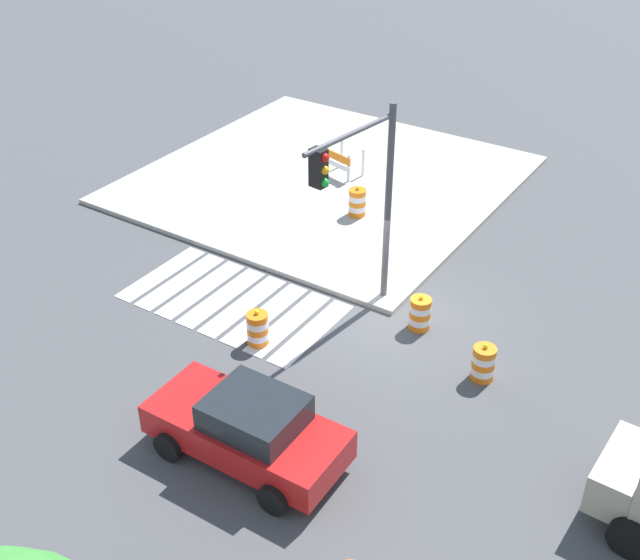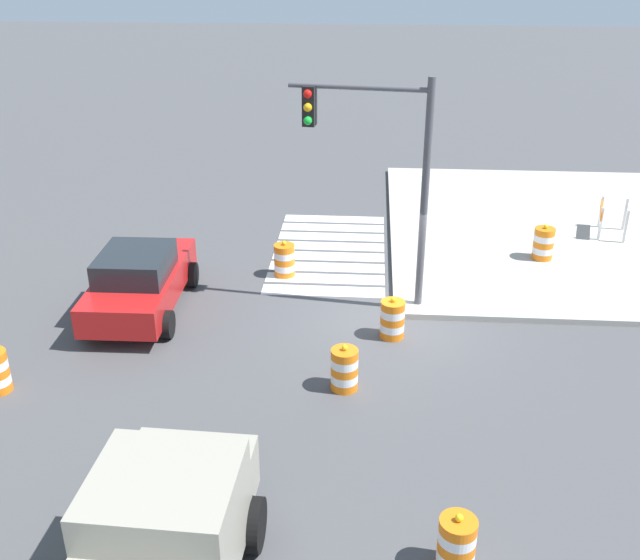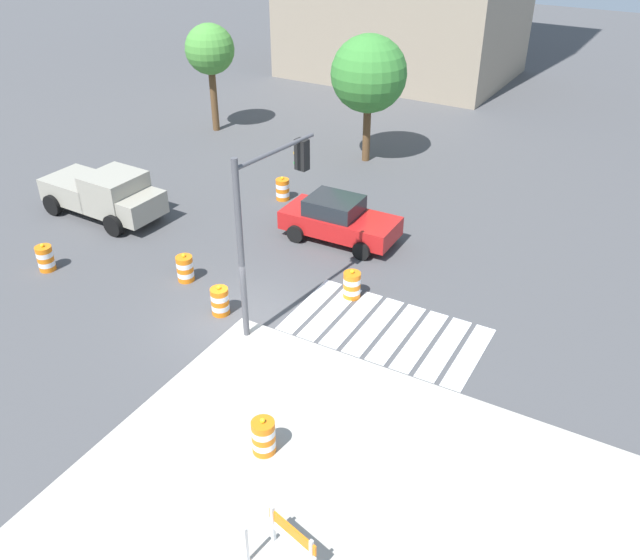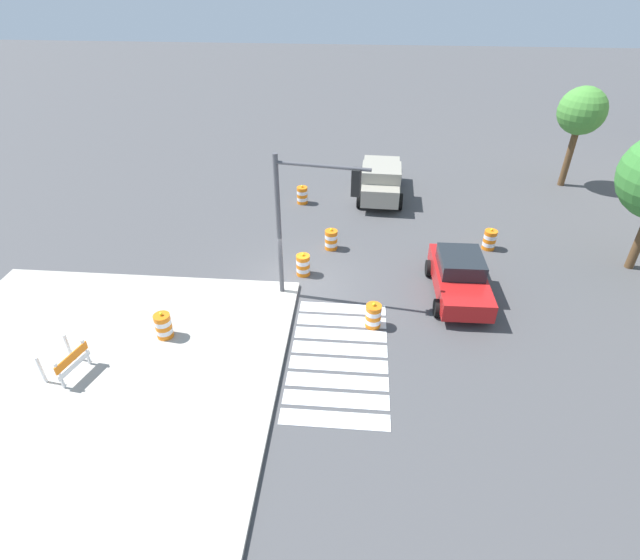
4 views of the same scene
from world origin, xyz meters
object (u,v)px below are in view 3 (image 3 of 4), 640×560
object	(u,v)px
pickup_truck	(106,194)
traffic_barrel_near_corner	(185,268)
traffic_barrel_crosswalk_end	(283,189)
traffic_barrel_median_far	(220,301)
sports_car	(339,219)
traffic_light_pole	(266,205)
street_tree_streetside_mid	(369,74)
traffic_barrel_median_near	(352,285)
traffic_barrel_on_sidewalk	(264,436)
street_tree_streetside_near	(210,50)
traffic_barrel_far_curb	(45,258)
construction_barricade	(286,542)

from	to	relation	value
pickup_truck	traffic_barrel_near_corner	size ratio (longest dim) A/B	5.12
traffic_barrel_crosswalk_end	traffic_barrel_median_far	distance (m)	8.52
sports_car	traffic_barrel_median_far	size ratio (longest dim) A/B	4.24
traffic_light_pole	street_tree_streetside_mid	size ratio (longest dim) A/B	0.95
traffic_barrel_median_near	traffic_barrel_on_sidewalk	size ratio (longest dim) A/B	1.00
pickup_truck	traffic_barrel_median_near	world-z (taller)	pickup_truck
pickup_truck	traffic_light_pole	world-z (taller)	traffic_light_pole
sports_car	traffic_barrel_near_corner	distance (m)	5.98
pickup_truck	street_tree_streetside_near	bearing A→B (deg)	103.73
traffic_barrel_crosswalk_end	traffic_barrel_far_curb	xyz separation A→B (m)	(-4.04, -8.86, 0.00)
sports_car	traffic_light_pole	size ratio (longest dim) A/B	0.79
traffic_barrel_near_corner	traffic_barrel_median_far	xyz separation A→B (m)	(2.20, -1.01, 0.00)
traffic_barrel_near_corner	traffic_light_pole	size ratio (longest dim) A/B	0.19
pickup_truck	street_tree_streetside_near	size ratio (longest dim) A/B	0.97
traffic_barrel_median_near	traffic_light_pole	size ratio (longest dim) A/B	0.19
construction_barricade	traffic_barrel_near_corner	bearing A→B (deg)	139.14
traffic_barrel_near_corner	traffic_barrel_far_curb	distance (m)	4.96
traffic_barrel_median_far	traffic_barrel_far_curb	size ratio (longest dim) A/B	1.00
traffic_barrel_near_corner	construction_barricade	xyz separation A→B (m)	(8.68, -7.51, 0.27)
traffic_barrel_median_far	traffic_barrel_near_corner	bearing A→B (deg)	155.36
traffic_barrel_median_near	traffic_barrel_far_curb	xyz separation A→B (m)	(-9.95, -3.65, 0.00)
traffic_barrel_on_sidewalk	street_tree_streetside_near	xyz separation A→B (m)	(-14.91, 17.90, 3.48)
traffic_barrel_crosswalk_end	traffic_barrel_on_sidewalk	world-z (taller)	traffic_barrel_on_sidewalk
construction_barricade	traffic_barrel_median_far	bearing A→B (deg)	134.91
traffic_barrel_near_corner	traffic_barrel_median_near	size ratio (longest dim) A/B	1.00
traffic_barrel_far_curb	traffic_light_pole	world-z (taller)	traffic_light_pole
traffic_barrel_median_far	street_tree_streetside_near	xyz separation A→B (m)	(-10.46, 13.64, 3.63)
sports_car	traffic_barrel_median_near	xyz separation A→B (m)	(2.24, -3.28, -0.36)
pickup_truck	street_tree_streetside_near	world-z (taller)	street_tree_streetside_near
sports_car	traffic_barrel_median_far	world-z (taller)	sports_car
traffic_barrel_crosswalk_end	street_tree_streetside_mid	distance (m)	6.78
traffic_barrel_far_curb	traffic_barrel_near_corner	bearing A→B (deg)	21.52
traffic_barrel_median_near	street_tree_streetside_near	distance (m)	17.73
construction_barricade	traffic_light_pole	world-z (taller)	traffic_light_pole
sports_car	street_tree_streetside_mid	size ratio (longest dim) A/B	0.75
traffic_barrel_crosswalk_end	street_tree_streetside_mid	xyz separation A→B (m)	(1.08, 5.65, 3.58)
traffic_barrel_near_corner	traffic_barrel_crosswalk_end	bearing A→B (deg)	94.72
traffic_barrel_near_corner	street_tree_streetside_mid	distance (m)	13.20
traffic_barrel_far_curb	traffic_barrel_median_far	bearing A→B (deg)	6.78
pickup_truck	sports_car	bearing A→B (deg)	17.83
traffic_barrel_crosswalk_end	traffic_light_pole	size ratio (longest dim) A/B	0.19
traffic_barrel_on_sidewalk	traffic_barrel_crosswalk_end	bearing A→B (deg)	120.45
pickup_truck	construction_barricade	xyz separation A→B (m)	(14.41, -9.79, -0.25)
street_tree_streetside_mid	traffic_barrel_far_curb	bearing A→B (deg)	-109.44
traffic_barrel_near_corner	traffic_barrel_crosswalk_end	distance (m)	7.06
traffic_barrel_median_far	street_tree_streetside_near	world-z (taller)	street_tree_streetside_near
traffic_barrel_median_far	traffic_barrel_far_curb	bearing A→B (deg)	-173.22
traffic_barrel_crosswalk_end	street_tree_streetside_near	distance (m)	10.16
traffic_barrel_median_near	construction_barricade	bearing A→B (deg)	-70.27
traffic_barrel_far_curb	construction_barricade	distance (m)	14.47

